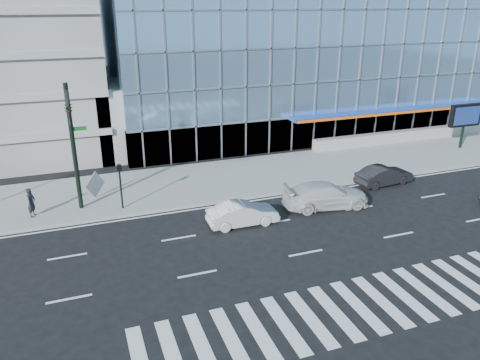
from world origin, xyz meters
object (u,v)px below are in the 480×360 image
object	(u,v)px
marquee_sign	(465,116)
white_suv	(326,195)
tilted_panel	(95,185)
dark_sedan	(384,175)
ped_signal_post	(120,179)
traffic_signal	(70,121)
white_sedan	(243,214)
pedestrian	(31,202)

from	to	relation	value
marquee_sign	white_suv	bearing A→B (deg)	-158.65
tilted_panel	dark_sedan	bearing A→B (deg)	-56.21
ped_signal_post	dark_sedan	size ratio (longest dim) A/B	0.69
traffic_signal	white_suv	bearing A→B (deg)	-13.47
dark_sedan	white_sedan	bearing A→B (deg)	96.99
ped_signal_post	marquee_sign	distance (m)	30.67
ped_signal_post	pedestrian	xyz separation A→B (m)	(-5.35, 0.71, -1.06)
ped_signal_post	marquee_sign	xyz separation A→B (m)	(30.50, 3.05, 0.93)
traffic_signal	pedestrian	bearing A→B (deg)	159.18
white_sedan	pedestrian	world-z (taller)	pedestrian
traffic_signal	dark_sedan	xyz separation A→B (m)	(21.03, -1.57, -5.45)
white_sedan	traffic_signal	bearing A→B (deg)	66.07
pedestrian	tilted_panel	world-z (taller)	pedestrian
ped_signal_post	white_sedan	bearing A→B (deg)	-34.90
ped_signal_post	marquee_sign	size ratio (longest dim) A/B	0.75
ped_signal_post	marquee_sign	bearing A→B (deg)	5.71
marquee_sign	pedestrian	world-z (taller)	marquee_sign
ped_signal_post	white_sedan	world-z (taller)	ped_signal_post
dark_sedan	pedestrian	bearing A→B (deg)	78.36
ped_signal_post	tilted_panel	bearing A→B (deg)	119.95
white_sedan	dark_sedan	world-z (taller)	dark_sedan
ped_signal_post	dark_sedan	world-z (taller)	ped_signal_post
marquee_sign	white_suv	xyz separation A→B (m)	(-17.97, -7.02, -2.24)
pedestrian	white_suv	bearing A→B (deg)	-81.69
ped_signal_post	white_suv	xyz separation A→B (m)	(12.53, -3.97, -1.32)
marquee_sign	dark_sedan	world-z (taller)	marquee_sign
white_suv	dark_sedan	xyz separation A→B (m)	(6.00, 2.03, -0.10)
white_sedan	dark_sedan	distance (m)	12.28
ped_signal_post	white_suv	distance (m)	13.21
white_sedan	dark_sedan	bearing A→B (deg)	-76.78
marquee_sign	white_sedan	xyz separation A→B (m)	(-23.97, -7.61, -2.36)
ped_signal_post	white_sedan	xyz separation A→B (m)	(6.53, -4.56, -1.43)
tilted_panel	ped_signal_post	bearing A→B (deg)	-103.64
white_suv	marquee_sign	bearing A→B (deg)	-61.44
white_suv	white_sedan	xyz separation A→B (m)	(-6.00, -0.58, -0.11)
pedestrian	white_sedan	bearing A→B (deg)	-90.93
dark_sedan	tilted_panel	world-z (taller)	tilted_panel
ped_signal_post	pedestrian	size ratio (longest dim) A/B	1.61
white_sedan	tilted_panel	world-z (taller)	tilted_panel
white_suv	tilted_panel	distance (m)	15.43
traffic_signal	tilted_panel	distance (m)	5.96
white_suv	white_sedan	world-z (taller)	white_suv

